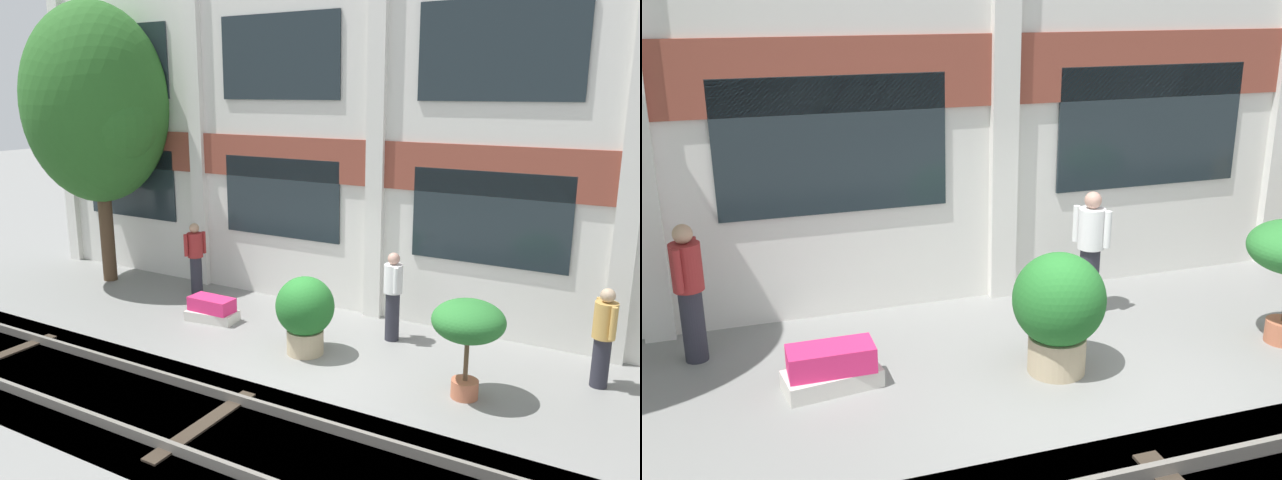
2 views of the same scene
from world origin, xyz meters
The scene contains 6 objects.
ground_plane centered at (0.00, 0.00, 0.00)m, with size 80.00×80.00×0.00m, color gray.
apartment_facade centered at (0.00, 3.04, 3.54)m, with size 18.22×0.64×7.09m.
potted_plant_square_trough centered at (-2.67, 0.90, 0.23)m, with size 1.08×0.63×0.48m.
potted_plant_stone_basin centered at (-0.23, 0.48, 0.77)m, with size 1.03×1.03×1.38m.
resident_watching_tracks centered at (-4.04, 2.04, 0.88)m, with size 0.34×0.50×1.64m.
resident_near_plants centered at (0.84, 1.79, 0.89)m, with size 0.35×0.45×1.66m.
Camera 2 is at (-3.61, -6.30, 4.02)m, focal length 42.00 mm.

